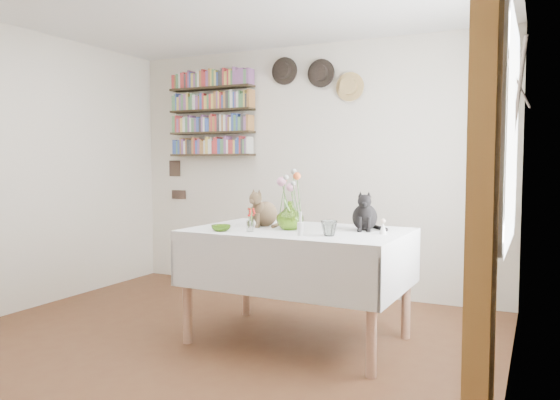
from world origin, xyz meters
The scene contains 16 objects.
room centered at (0.00, 0.00, 1.25)m, with size 4.08×4.58×2.58m.
window centered at (1.97, 0.80, 1.40)m, with size 0.12×1.52×1.32m.
curtain centered at (1.90, -0.12, 1.15)m, with size 0.12×0.38×2.10m, color brown.
dining_table centered at (0.55, 0.74, 0.63)m, with size 1.58×1.04×0.83m.
tabby_cat centered at (0.24, 0.82, 0.98)m, with size 0.20×0.25×0.29m, color brown, non-canonical shape.
black_cat centered at (1.00, 0.91, 0.98)m, with size 0.19×0.25×0.29m, color black, non-canonical shape.
flower_vase centered at (0.51, 0.69, 0.94)m, with size 0.20×0.20×0.21m, color #92C73C.
green_bowl centered at (0.10, 0.40, 0.85)m, with size 0.14×0.14×0.04m, color #92C73C.
drinking_glass centered at (0.88, 0.50, 0.88)m, with size 0.11×0.11×0.10m, color white.
candlestick centered at (0.70, 0.44, 0.88)m, with size 0.04×0.04×0.16m.
berry_jar centered at (0.30, 0.47, 0.92)m, with size 0.05×0.05×0.19m.
porcelain_figurine centered at (1.18, 0.74, 0.88)m, with size 0.06×0.06×0.11m.
flower_bouquet centered at (0.51, 0.70, 1.17)m, with size 0.17×0.13×0.39m.
bookshelf_unit centered at (-1.10, 2.16, 1.84)m, with size 1.00×0.16×0.91m.
wall_hats centered at (0.12, 2.19, 2.17)m, with size 0.98×0.09×0.48m.
wall_art_plaques centered at (-1.63, 2.23, 1.12)m, with size 0.21×0.02×0.44m.
Camera 1 is at (2.15, -2.89, 1.32)m, focal length 35.00 mm.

